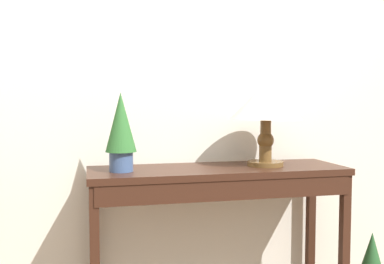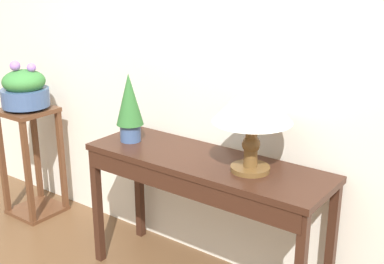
# 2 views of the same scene
# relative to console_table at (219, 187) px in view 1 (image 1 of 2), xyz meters

# --- Properties ---
(back_wall_with_art) EXTENTS (9.00, 0.10, 2.80)m
(back_wall_with_art) POSITION_rel_console_table_xyz_m (-0.15, 0.33, 0.73)
(back_wall_with_art) COLOR silver
(back_wall_with_art) RESTS_ON ground
(console_table) EXTENTS (1.37, 0.44, 0.77)m
(console_table) POSITION_rel_console_table_xyz_m (0.00, 0.00, 0.00)
(console_table) COLOR #381E14
(console_table) RESTS_ON ground
(table_lamp) EXTENTS (0.39, 0.39, 0.46)m
(table_lamp) POSITION_rel_console_table_xyz_m (0.27, 0.03, 0.44)
(table_lamp) COLOR brown
(table_lamp) RESTS_ON console_table
(potted_plant_on_console) EXTENTS (0.16, 0.16, 0.40)m
(potted_plant_on_console) POSITION_rel_console_table_xyz_m (-0.51, 0.00, 0.32)
(potted_plant_on_console) COLOR #3D5684
(potted_plant_on_console) RESTS_ON console_table
(potted_plant_floor) EXTENTS (0.16, 0.16, 0.40)m
(potted_plant_floor) POSITION_rel_console_table_xyz_m (0.85, -0.13, -0.45)
(potted_plant_floor) COLOR #9E4733
(potted_plant_floor) RESTS_ON ground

